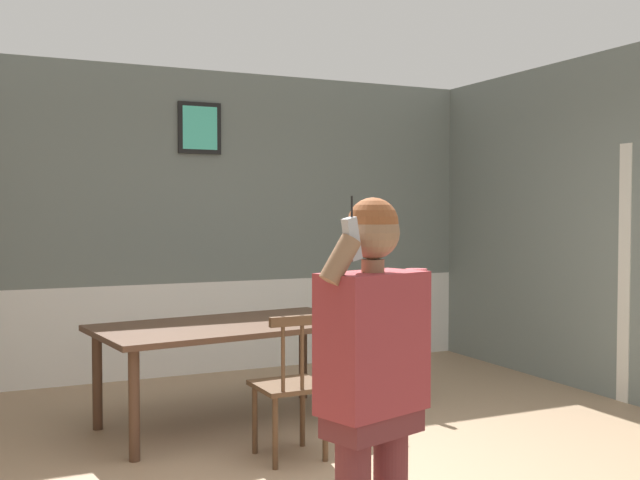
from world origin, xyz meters
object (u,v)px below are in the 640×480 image
chair_by_doorway (292,385)px  person_figure (374,374)px  dining_table (231,334)px  chair_near_window (379,343)px

chair_by_doorway → person_figure: size_ratio=0.57×
dining_table → chair_by_doorway: (0.11, -0.88, -0.20)m
dining_table → person_figure: bearing=-95.9°
dining_table → person_figure: person_figure is taller
chair_near_window → person_figure: 3.27m
chair_near_window → person_figure: bearing=139.3°
dining_table → chair_by_doorway: 0.91m
dining_table → chair_near_window: size_ratio=2.18×
dining_table → chair_by_doorway: chair_by_doorway is taller
chair_near_window → chair_by_doorway: (-1.22, -1.06, -0.00)m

